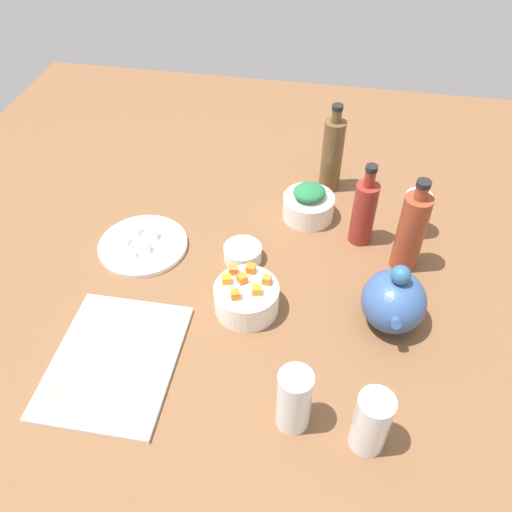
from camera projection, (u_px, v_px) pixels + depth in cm
name	position (u px, v px, depth cm)	size (l,w,h in cm)	color
tabletop	(256.00, 276.00, 122.38)	(190.00, 190.00, 3.00)	brown
cutting_board	(115.00, 360.00, 103.36)	(30.29, 23.61, 1.00)	white
plate_tofu	(143.00, 245.00, 126.81)	(21.13, 21.13, 1.20)	white
bowl_greens	(308.00, 207.00, 133.38)	(12.77, 12.77, 6.09)	white
bowl_carrots	(245.00, 298.00, 111.39)	(13.64, 13.64, 6.36)	white
bowl_small_side	(243.00, 253.00, 122.97)	(8.81, 8.81, 3.75)	white
teapot	(394.00, 301.00, 106.78)	(15.66, 13.04, 15.64)	#32528A
bottle_0	(411.00, 231.00, 116.01)	(6.08, 6.08, 23.59)	brown
bottle_1	(364.00, 211.00, 123.20)	(5.44, 5.44, 21.35)	maroon
bottle_2	(332.00, 154.00, 137.21)	(5.52, 5.52, 24.29)	brown
drinking_glass_0	(371.00, 422.00, 87.40)	(6.17, 6.17, 13.17)	white
drinking_glass_1	(294.00, 400.00, 90.02)	(6.02, 6.02, 13.80)	white
drinking_glass_2	(415.00, 214.00, 127.28)	(6.19, 6.19, 11.34)	white
carrot_cube_0	(252.00, 269.00, 111.82)	(1.80, 1.80, 1.80)	orange
carrot_cube_1	(235.00, 295.00, 106.64)	(1.80, 1.80, 1.80)	orange
carrot_cube_2	(267.00, 280.00, 109.55)	(1.80, 1.80, 1.80)	orange
carrot_cube_3	(242.00, 279.00, 109.77)	(1.80, 1.80, 1.80)	orange
carrot_cube_4	(257.00, 290.00, 107.47)	(1.80, 1.80, 1.80)	orange
carrot_cube_5	(233.00, 270.00, 111.61)	(1.80, 1.80, 1.80)	orange
carrot_cube_6	(227.00, 279.00, 109.62)	(1.80, 1.80, 1.80)	orange
chopped_greens_mound	(310.00, 192.00, 130.13)	(8.19, 7.67, 3.22)	#21693A
tofu_cube_0	(146.00, 247.00, 123.90)	(2.20, 2.20, 2.20)	white
tofu_cube_1	(124.00, 239.00, 125.97)	(2.20, 2.20, 2.20)	white
tofu_cube_2	(153.00, 234.00, 127.21)	(2.20, 2.20, 2.20)	white
tofu_cube_3	(135.00, 229.00, 128.48)	(2.20, 2.20, 2.20)	silver
tofu_cube_4	(131.00, 252.00, 122.68)	(2.20, 2.20, 2.20)	white
dumpling_0	(92.00, 372.00, 99.62)	(5.47, 4.97, 2.25)	beige
dumpling_1	(122.00, 325.00, 107.18)	(5.69, 5.64, 2.76)	beige
dumpling_2	(53.00, 397.00, 95.42)	(4.47, 3.91, 3.01)	beige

